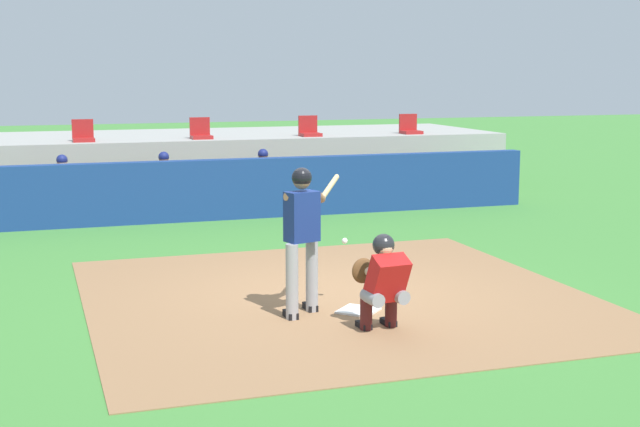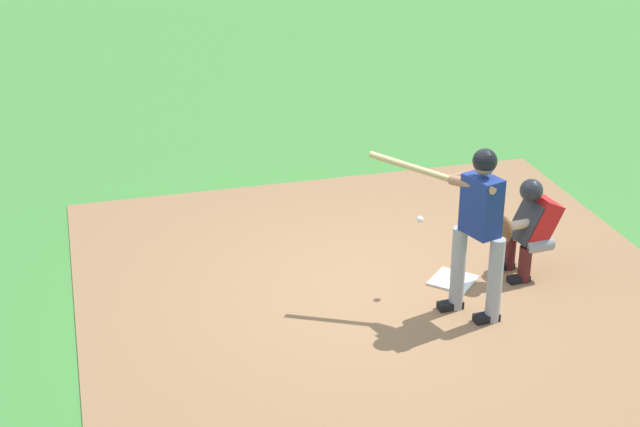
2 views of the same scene
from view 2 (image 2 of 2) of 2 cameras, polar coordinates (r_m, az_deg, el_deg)
ground_plane at (r=10.23m, az=3.80°, el=-4.68°), size 80.00×80.00×0.00m
dirt_infield at (r=10.23m, az=3.80°, el=-4.65°), size 6.40×6.40×0.01m
home_plate at (r=10.48m, az=7.96°, el=-3.98°), size 0.62×0.62×0.02m
batter_at_plate at (r=9.45m, az=9.38°, el=-0.52°), size 1.02×1.13×1.80m
catcher_crouched at (r=10.53m, az=12.31°, el=-0.63°), size 0.52×1.63×1.13m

